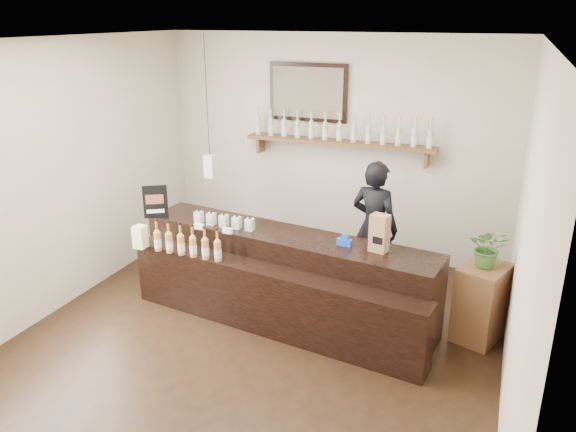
# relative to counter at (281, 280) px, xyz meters

# --- Properties ---
(ground) EXTENTS (5.00, 5.00, 0.00)m
(ground) POSITION_rel_counter_xyz_m (-0.05, -0.58, -0.42)
(ground) COLOR black
(ground) RESTS_ON ground
(room_shell) EXTENTS (5.00, 5.00, 5.00)m
(room_shell) POSITION_rel_counter_xyz_m (-0.05, -0.58, 1.28)
(room_shell) COLOR beige
(room_shell) RESTS_ON ground
(back_wall_decor) EXTENTS (2.66, 0.96, 1.69)m
(back_wall_decor) POSITION_rel_counter_xyz_m (-0.20, 1.79, 1.33)
(back_wall_decor) COLOR brown
(back_wall_decor) RESTS_ON ground
(counter) EXTENTS (3.24, 1.27, 1.04)m
(counter) POSITION_rel_counter_xyz_m (0.00, 0.00, 0.00)
(counter) COLOR black
(counter) RESTS_ON ground
(promo_sign) EXTENTS (0.23, 0.15, 0.37)m
(promo_sign) POSITION_rel_counter_xyz_m (-1.49, 0.04, 0.66)
(promo_sign) COLOR black
(promo_sign) RESTS_ON counter
(paper_bag) EXTENTS (0.19, 0.16, 0.36)m
(paper_bag) POSITION_rel_counter_xyz_m (0.98, 0.03, 0.65)
(paper_bag) COLOR #9D704C
(paper_bag) RESTS_ON counter
(tape_dispenser) EXTENTS (0.15, 0.07, 0.12)m
(tape_dispenser) POSITION_rel_counter_xyz_m (0.65, 0.04, 0.52)
(tape_dispenser) COLOR #1749A7
(tape_dispenser) RESTS_ON counter
(side_cabinet) EXTENTS (0.53, 0.62, 0.76)m
(side_cabinet) POSITION_rel_counter_xyz_m (1.95, 0.34, -0.04)
(side_cabinet) COLOR brown
(side_cabinet) RESTS_ON ground
(potted_plant) EXTENTS (0.36, 0.32, 0.39)m
(potted_plant) POSITION_rel_counter_xyz_m (1.95, 0.34, 0.53)
(potted_plant) COLOR #396327
(potted_plant) RESTS_ON side_cabinet
(shopkeeper) EXTENTS (0.71, 0.56, 1.72)m
(shopkeeper) POSITION_rel_counter_xyz_m (0.73, 0.97, 0.44)
(shopkeeper) COLOR black
(shopkeeper) RESTS_ON ground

